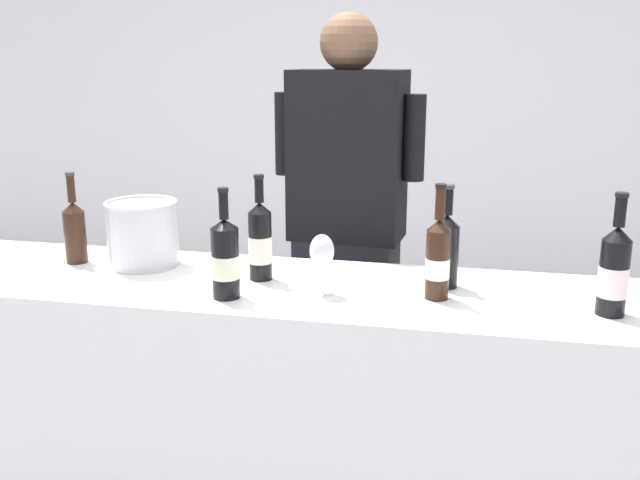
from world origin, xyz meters
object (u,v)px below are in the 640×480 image
Objects in this scene: wine_bottle_0 at (614,271)px; wine_glass at (322,253)px; wine_bottle_2 at (75,230)px; wine_bottle_5 at (260,241)px; wine_bottle_3 at (446,248)px; person_server at (347,254)px; wine_bottle_4 at (225,259)px; wine_bottle_1 at (438,258)px; ice_bucket at (143,233)px.

wine_bottle_0 is 0.82m from wine_glass.
wine_bottle_0 reaches higher than wine_bottle_2.
wine_bottle_5 is at bearing 174.19° from wine_bottle_0.
person_server is (-0.40, 0.51, -0.18)m from wine_bottle_3.
wine_glass is at bearing 18.66° from wine_bottle_4.
person_server is at bearing 142.34° from wine_bottle_0.
wine_bottle_0 is 1.07× the size of wine_bottle_3.
wine_bottle_0 is at bearing -5.81° from wine_bottle_5.
wine_bottle_4 is (-0.61, -0.12, -0.00)m from wine_bottle_1.
wine_bottle_1 reaches higher than wine_glass.
wine_bottle_4 is at bearing -103.75° from wine_bottle_5.
wine_bottle_3 is at bearing -1.19° from ice_bucket.
wine_bottle_3 reaches higher than wine_bottle_2.
wine_bottle_1 is at bearing -5.49° from wine_bottle_2.
wine_glass is at bearing -86.49° from person_server.
wine_glass is at bearing -157.31° from wine_bottle_3.
wine_bottle_2 is at bearing 174.51° from wine_bottle_1.
wine_bottle_1 reaches higher than wine_bottle_5.
person_server is (0.23, 0.75, -0.18)m from wine_bottle_4.
wine_bottle_3 is 1.02m from ice_bucket.
ice_bucket is at bearing 4.33° from wine_bottle_2.
person_server is at bearing 72.97° from wine_bottle_4.
wine_bottle_2 is at bearing 170.44° from wine_glass.
person_server is at bearing 93.51° from wine_glass.
wine_bottle_1 reaches higher than wine_bottle_3.
wine_glass is (0.27, 0.09, 0.01)m from wine_bottle_4.
wine_glass is (-0.36, -0.15, 0.00)m from wine_bottle_3.
wine_bottle_1 is 1.86× the size of wine_glass.
wine_bottle_5 is at bearing -4.14° from wine_bottle_2.
wine_bottle_1 is 1.04× the size of wine_bottle_4.
wine_bottle_2 is at bearing 158.98° from wine_bottle_4.
wine_bottle_4 is 0.97× the size of wine_bottle_5.
wine_bottle_2 is 1.71× the size of wine_glass.
wine_bottle_2 is 0.25m from ice_bucket.
wine_bottle_1 is 1.09× the size of wine_bottle_2.
person_server is at bearing 38.26° from ice_bucket.
wine_bottle_0 is at bearing -18.35° from wine_bottle_3.
wine_bottle_2 is 0.18× the size of person_server.
wine_bottle_1 is 0.19× the size of person_server.
wine_bottle_1 is at bearing -7.13° from wine_bottle_5.
ice_bucket is 0.14× the size of person_server.
ice_bucket is at bearing -141.74° from person_server.
wine_bottle_4 is 0.20m from wine_bottle_5.
wine_bottle_3 is 0.18× the size of person_server.
person_server is (-0.38, 0.63, -0.18)m from wine_bottle_1.
person_server reaches higher than wine_bottle_3.
person_server reaches higher than wine_bottle_4.
wine_bottle_5 is (-0.56, 0.07, 0.00)m from wine_bottle_1.
wine_bottle_4 is (-0.63, -0.24, -0.00)m from wine_bottle_3.
wine_bottle_5 is 1.84× the size of wine_glass.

